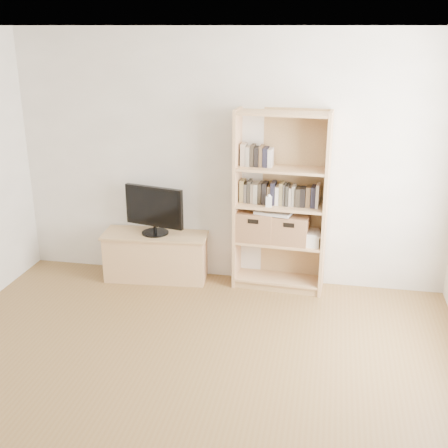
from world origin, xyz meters
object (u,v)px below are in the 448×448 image
(baby_monitor, at_px, (269,202))
(bookshelf, at_px, (281,203))
(basket_right, at_px, (291,229))
(tv_stand, at_px, (156,257))
(basket_left, at_px, (256,225))
(laptop, at_px, (274,212))
(television, at_px, (154,210))

(baby_monitor, bearing_deg, bookshelf, 43.53)
(baby_monitor, height_order, basket_right, baby_monitor)
(bookshelf, xyz_separation_m, baby_monitor, (-0.11, -0.10, 0.03))
(tv_stand, bearing_deg, basket_left, -2.51)
(tv_stand, bearing_deg, laptop, -3.87)
(bookshelf, xyz_separation_m, basket_left, (-0.25, 0.01, -0.26))
(bookshelf, relative_size, baby_monitor, 17.18)
(bookshelf, height_order, television, bookshelf)
(laptop, bearing_deg, bookshelf, 24.66)
(bookshelf, xyz_separation_m, laptop, (-0.06, -0.01, -0.09))
(basket_right, bearing_deg, tv_stand, -174.73)
(bookshelf, height_order, baby_monitor, bookshelf)
(bookshelf, xyz_separation_m, television, (-1.32, -0.04, -0.15))
(tv_stand, relative_size, laptop, 2.97)
(tv_stand, height_order, television, television)
(basket_left, bearing_deg, laptop, -3.27)
(television, height_order, basket_left, television)
(bookshelf, distance_m, basket_left, 0.36)
(baby_monitor, height_order, basket_left, baby_monitor)
(tv_stand, height_order, laptop, laptop)
(basket_left, distance_m, basket_right, 0.36)
(bookshelf, relative_size, basket_right, 5.18)
(baby_monitor, relative_size, basket_right, 0.30)
(bookshelf, xyz_separation_m, basket_right, (0.11, -0.01, -0.26))
(bookshelf, height_order, basket_left, bookshelf)
(television, relative_size, basket_left, 1.80)
(tv_stand, xyz_separation_m, basket_right, (1.43, 0.03, 0.41))
(tv_stand, height_order, basket_left, basket_left)
(tv_stand, height_order, bookshelf, bookshelf)
(laptop, bearing_deg, basket_left, -174.66)
(tv_stand, bearing_deg, basket_right, -3.94)
(tv_stand, xyz_separation_m, baby_monitor, (1.21, -0.06, 0.71))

